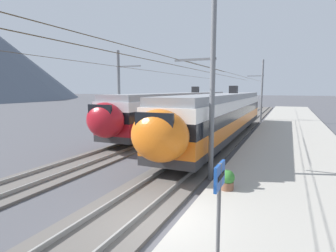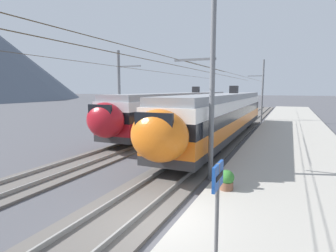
{
  "view_description": "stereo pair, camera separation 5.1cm",
  "coord_description": "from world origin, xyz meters",
  "px_view_note": "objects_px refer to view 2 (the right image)",
  "views": [
    {
      "loc": [
        -7.05,
        -3.67,
        4.21
      ],
      "look_at": [
        7.52,
        2.8,
        2.06
      ],
      "focal_mm": 29.17,
      "sensor_mm": 36.0,
      "label": 1
    },
    {
      "loc": [
        -7.03,
        -3.72,
        4.21
      ],
      "look_at": [
        7.52,
        2.8,
        2.06
      ],
      "focal_mm": 29.17,
      "sensor_mm": 36.0,
      "label": 2
    }
  ],
  "objects_px": {
    "catenary_mast_east": "(261,90)",
    "catenary_mast_far_side": "(121,94)",
    "train_near_platform": "(223,114)",
    "potted_plant_platform_edge": "(227,179)",
    "platform_sign": "(217,195)",
    "train_far_track": "(182,108)",
    "catenary_mast_mid": "(210,90)"
  },
  "relations": [
    {
      "from": "train_near_platform",
      "to": "catenary_mast_far_side",
      "type": "relative_size",
      "value": 0.56
    },
    {
      "from": "catenary_mast_far_side",
      "to": "train_far_track",
      "type": "bearing_deg",
      "value": -10.46
    },
    {
      "from": "train_near_platform",
      "to": "catenary_mast_mid",
      "type": "relative_size",
      "value": 0.56
    },
    {
      "from": "catenary_mast_east",
      "to": "catenary_mast_far_side",
      "type": "relative_size",
      "value": 1.0
    },
    {
      "from": "catenary_mast_far_side",
      "to": "platform_sign",
      "type": "height_order",
      "value": "catenary_mast_far_side"
    },
    {
      "from": "train_far_track",
      "to": "catenary_mast_far_side",
      "type": "bearing_deg",
      "value": 169.54
    },
    {
      "from": "train_near_platform",
      "to": "catenary_mast_east",
      "type": "height_order",
      "value": "catenary_mast_east"
    },
    {
      "from": "catenary_mast_east",
      "to": "potted_plant_platform_edge",
      "type": "bearing_deg",
      "value": -177.11
    },
    {
      "from": "platform_sign",
      "to": "train_far_track",
      "type": "bearing_deg",
      "value": 22.87
    },
    {
      "from": "catenary_mast_far_side",
      "to": "potted_plant_platform_edge",
      "type": "relative_size",
      "value": 59.54
    },
    {
      "from": "train_near_platform",
      "to": "platform_sign",
      "type": "height_order",
      "value": "train_near_platform"
    },
    {
      "from": "catenary_mast_mid",
      "to": "train_near_platform",
      "type": "bearing_deg",
      "value": 8.93
    },
    {
      "from": "platform_sign",
      "to": "train_near_platform",
      "type": "bearing_deg",
      "value": 12.36
    },
    {
      "from": "catenary_mast_mid",
      "to": "catenary_mast_far_side",
      "type": "bearing_deg",
      "value": 55.53
    },
    {
      "from": "platform_sign",
      "to": "potted_plant_platform_edge",
      "type": "height_order",
      "value": "platform_sign"
    },
    {
      "from": "train_near_platform",
      "to": "catenary_mast_mid",
      "type": "xyz_separation_m",
      "value": [
        -9.95,
        -1.56,
        1.95
      ]
    },
    {
      "from": "train_far_track",
      "to": "platform_sign",
      "type": "xyz_separation_m",
      "value": [
        -22.23,
        -9.38,
        -0.1
      ]
    },
    {
      "from": "train_far_track",
      "to": "potted_plant_platform_edge",
      "type": "xyz_separation_m",
      "value": [
        -17.25,
        -8.53,
        -1.43
      ]
    },
    {
      "from": "train_near_platform",
      "to": "platform_sign",
      "type": "relative_size",
      "value": 10.69
    },
    {
      "from": "train_far_track",
      "to": "catenary_mast_mid",
      "type": "bearing_deg",
      "value": -154.6
    },
    {
      "from": "train_far_track",
      "to": "potted_plant_platform_edge",
      "type": "distance_m",
      "value": 19.3
    },
    {
      "from": "train_far_track",
      "to": "platform_sign",
      "type": "bearing_deg",
      "value": -157.13
    },
    {
      "from": "catenary_mast_east",
      "to": "catenary_mast_far_side",
      "type": "xyz_separation_m",
      "value": [
        -17.92,
        8.9,
        -0.26
      ]
    },
    {
      "from": "train_near_platform",
      "to": "catenary_mast_east",
      "type": "xyz_separation_m",
      "value": [
        14.08,
        -1.56,
        1.88
      ]
    },
    {
      "from": "catenary_mast_mid",
      "to": "catenary_mast_east",
      "type": "bearing_deg",
      "value": 0.01
    },
    {
      "from": "catenary_mast_east",
      "to": "potted_plant_platform_edge",
      "type": "xyz_separation_m",
      "value": [
        -26.08,
        -1.31,
        -3.3
      ]
    },
    {
      "from": "potted_plant_platform_edge",
      "to": "train_near_platform",
      "type": "bearing_deg",
      "value": 13.48
    },
    {
      "from": "train_near_platform",
      "to": "catenary_mast_far_side",
      "type": "bearing_deg",
      "value": 117.62
    },
    {
      "from": "train_far_track",
      "to": "catenary_mast_mid",
      "type": "distance_m",
      "value": 16.95
    },
    {
      "from": "train_near_platform",
      "to": "potted_plant_platform_edge",
      "type": "height_order",
      "value": "train_near_platform"
    },
    {
      "from": "train_near_platform",
      "to": "catenary_mast_mid",
      "type": "height_order",
      "value": "catenary_mast_mid"
    },
    {
      "from": "platform_sign",
      "to": "potted_plant_platform_edge",
      "type": "bearing_deg",
      "value": 9.63
    }
  ]
}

